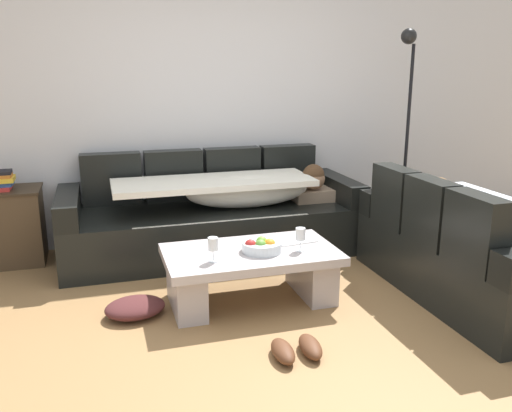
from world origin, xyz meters
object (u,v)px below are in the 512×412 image
wine_glass_near_left (213,245)px  book_stack_on_cabinet (3,180)px  open_magazine (294,240)px  floor_lamp (406,121)px  fruit_bowl (262,246)px  crumpled_garment (135,308)px  coffee_table (251,269)px  pair_of_shoes (297,349)px  couch_near_window (469,250)px  wine_glass_near_right (300,235)px  couch_along_wall (217,216)px

wine_glass_near_left → book_stack_on_cabinet: book_stack_on_cabinet is taller
open_magazine → floor_lamp: floor_lamp is taller
fruit_bowl → book_stack_on_cabinet: bearing=142.7°
crumpled_garment → open_magazine: bearing=6.1°
fruit_bowl → wine_glass_near_left: (-0.36, -0.09, 0.07)m
coffee_table → pair_of_shoes: coffee_table is taller
couch_near_window → crumpled_garment: size_ratio=4.39×
book_stack_on_cabinet → coffee_table: bearing=-37.4°
floor_lamp → open_magazine: bearing=-147.1°
fruit_bowl → pair_of_shoes: bearing=-91.6°
wine_glass_near_left → floor_lamp: (2.13, 1.20, 0.62)m
wine_glass_near_left → open_magazine: bearing=21.2°
wine_glass_near_right → crumpled_garment: (-1.14, 0.10, -0.44)m
couch_near_window → pair_of_shoes: size_ratio=5.70×
fruit_bowl → book_stack_on_cabinet: book_stack_on_cabinet is taller
wine_glass_near_left → floor_lamp: size_ratio=0.09×
couch_near_window → pair_of_shoes: couch_near_window is taller
couch_along_wall → coffee_table: (-0.01, -1.10, -0.09)m
wine_glass_near_right → couch_near_window: bearing=-10.0°
couch_along_wall → couch_near_window: size_ratio=1.47×
coffee_table → crumpled_garment: size_ratio=3.00×
book_stack_on_cabinet → wine_glass_near_left: bearing=-45.5°
coffee_table → open_magazine: 0.42m
fruit_bowl → pair_of_shoes: size_ratio=0.91×
couch_near_window → book_stack_on_cabinet: bearing=63.4°
wine_glass_near_right → pair_of_shoes: wine_glass_near_right is taller
fruit_bowl → book_stack_on_cabinet: size_ratio=1.21×
couch_near_window → couch_along_wall: bearing=47.4°
wine_glass_near_right → couch_along_wall: bearing=104.8°
couch_along_wall → wine_glass_near_right: 1.26m
coffee_table → book_stack_on_cabinet: size_ratio=5.18×
coffee_table → open_magazine: size_ratio=4.29×
open_magazine → crumpled_garment: (-1.18, -0.13, -0.33)m
book_stack_on_cabinet → crumpled_garment: 1.74m
fruit_bowl → floor_lamp: bearing=32.1°
coffee_table → crumpled_garment: (-0.81, -0.01, -0.18)m
coffee_table → fruit_bowl: size_ratio=4.29×
couch_along_wall → coffee_table: size_ratio=2.15×
fruit_bowl → wine_glass_near_right: 0.28m
fruit_bowl → wine_glass_near_right: wine_glass_near_right is taller
couch_near_window → floor_lamp: floor_lamp is taller
couch_near_window → fruit_bowl: (-1.49, 0.28, 0.09)m
wine_glass_near_left → book_stack_on_cabinet: 2.06m
coffee_table → open_magazine: open_magazine is taller
fruit_bowl → open_magazine: 0.35m
fruit_bowl → open_magazine: bearing=28.3°
open_magazine → pair_of_shoes: bearing=-116.5°
couch_near_window → book_stack_on_cabinet: (-3.28, 1.64, 0.38)m
book_stack_on_cabinet → pair_of_shoes: (1.77, -2.12, -0.67)m
wine_glass_near_left → wine_glass_near_right: bearing=2.9°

